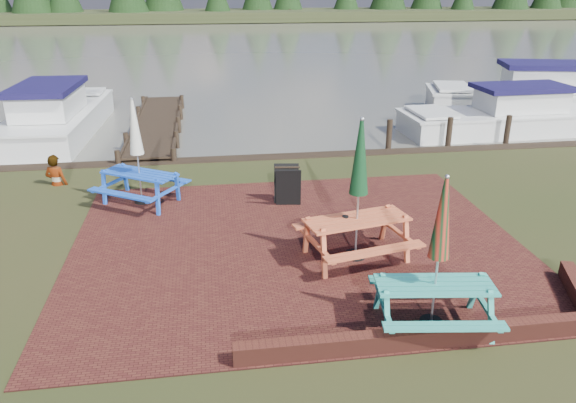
% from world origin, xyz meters
% --- Properties ---
extents(ground, '(120.00, 120.00, 0.00)m').
position_xyz_m(ground, '(0.00, 0.00, 0.00)').
color(ground, black).
rests_on(ground, ground).
extents(paving, '(9.00, 7.50, 0.02)m').
position_xyz_m(paving, '(0.00, 1.00, 0.01)').
color(paving, '#3A1512').
rests_on(paving, ground).
extents(brick_wall, '(6.21, 1.79, 0.30)m').
position_xyz_m(brick_wall, '(2.15, -2.42, 0.15)').
color(brick_wall, '#4C1E16').
rests_on(brick_wall, ground).
extents(water, '(120.00, 60.00, 0.02)m').
position_xyz_m(water, '(0.00, 37.00, 0.00)').
color(water, '#4B4940').
rests_on(water, ground).
extents(picnic_table_teal, '(1.97, 1.80, 2.46)m').
position_xyz_m(picnic_table_teal, '(1.60, -2.10, 0.86)').
color(picnic_table_teal, teal).
rests_on(picnic_table_teal, ground).
extents(picnic_table_red, '(2.30, 2.13, 2.74)m').
position_xyz_m(picnic_table_red, '(1.02, 0.28, 0.96)').
color(picnic_table_red, '#BF5331').
rests_on(picnic_table_red, ground).
extents(picnic_table_blue, '(2.39, 2.34, 2.51)m').
position_xyz_m(picnic_table_blue, '(-3.33, 3.79, 0.88)').
color(picnic_table_blue, blue).
rests_on(picnic_table_blue, ground).
extents(chalkboard, '(0.61, 0.62, 0.94)m').
position_xyz_m(chalkboard, '(0.12, 3.18, 0.49)').
color(chalkboard, black).
rests_on(chalkboard, ground).
extents(jetty, '(1.76, 9.08, 1.00)m').
position_xyz_m(jetty, '(-3.50, 11.28, 0.11)').
color(jetty, black).
rests_on(jetty, ground).
extents(boat_jetty, '(2.80, 7.41, 2.12)m').
position_xyz_m(boat_jetty, '(-6.91, 11.32, 0.43)').
color(boat_jetty, beige).
rests_on(boat_jetty, ground).
extents(boat_near, '(6.96, 2.61, 1.86)m').
position_xyz_m(boat_near, '(8.77, 9.33, 0.36)').
color(boat_near, beige).
rests_on(boat_near, ground).
extents(boat_far, '(7.77, 4.37, 2.30)m').
position_xyz_m(boat_far, '(11.15, 12.00, 0.48)').
color(boat_far, beige).
rests_on(boat_far, ground).
extents(person, '(0.67, 0.54, 1.60)m').
position_xyz_m(person, '(-5.65, 5.41, 0.80)').
color(person, gray).
rests_on(person, ground).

